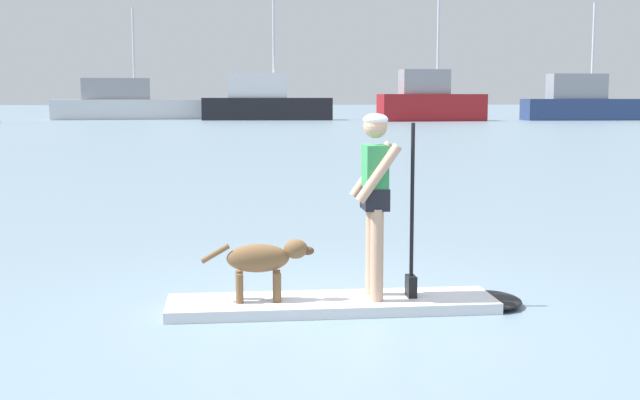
{
  "coord_description": "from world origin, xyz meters",
  "views": [
    {
      "loc": [
        -0.94,
        -7.53,
        1.96
      ],
      "look_at": [
        0.0,
        1.0,
        0.9
      ],
      "focal_mm": 47.01,
      "sensor_mm": 36.0,
      "label": 1
    }
  ],
  "objects_px": {
    "moored_boat_starboard": "(125,104)",
    "moored_boat_center": "(582,103)",
    "paddleboard": "(356,303)",
    "moored_boat_outer": "(265,102)",
    "moored_boat_port": "(430,101)",
    "person_paddler": "(377,192)",
    "dog": "(263,260)"
  },
  "relations": [
    {
      "from": "person_paddler",
      "to": "dog",
      "type": "xyz_separation_m",
      "value": [
        -1.04,
        0.0,
        -0.61
      ]
    },
    {
      "from": "paddleboard",
      "to": "dog",
      "type": "relative_size",
      "value": 3.2
    },
    {
      "from": "moored_boat_center",
      "to": "moored_boat_port",
      "type": "bearing_deg",
      "value": -174.84
    },
    {
      "from": "moored_boat_port",
      "to": "dog",
      "type": "bearing_deg",
      "value": -105.13
    },
    {
      "from": "moored_boat_outer",
      "to": "moored_boat_port",
      "type": "bearing_deg",
      "value": -19.04
    },
    {
      "from": "moored_boat_port",
      "to": "moored_boat_center",
      "type": "distance_m",
      "value": 13.51
    },
    {
      "from": "moored_boat_outer",
      "to": "moored_boat_port",
      "type": "distance_m",
      "value": 13.97
    },
    {
      "from": "paddleboard",
      "to": "dog",
      "type": "distance_m",
      "value": 0.96
    },
    {
      "from": "moored_boat_starboard",
      "to": "moored_boat_port",
      "type": "bearing_deg",
      "value": -17.02
    },
    {
      "from": "person_paddler",
      "to": "paddleboard",
      "type": "bearing_deg",
      "value": 179.74
    },
    {
      "from": "paddleboard",
      "to": "moored_boat_port",
      "type": "relative_size",
      "value": 0.34
    },
    {
      "from": "paddleboard",
      "to": "moored_boat_outer",
      "type": "bearing_deg",
      "value": 88.18
    },
    {
      "from": "dog",
      "to": "moored_boat_center",
      "type": "height_order",
      "value": "moored_boat_center"
    },
    {
      "from": "dog",
      "to": "moored_boat_outer",
      "type": "xyz_separation_m",
      "value": [
        2.89,
        64.09,
        1.03
      ]
    },
    {
      "from": "paddleboard",
      "to": "dog",
      "type": "height_order",
      "value": "dog"
    },
    {
      "from": "moored_boat_starboard",
      "to": "moored_boat_outer",
      "type": "height_order",
      "value": "moored_boat_outer"
    },
    {
      "from": "moored_boat_port",
      "to": "person_paddler",
      "type": "bearing_deg",
      "value": -104.19
    },
    {
      "from": "moored_boat_starboard",
      "to": "moored_boat_center",
      "type": "bearing_deg",
      "value": -9.56
    },
    {
      "from": "dog",
      "to": "moored_boat_center",
      "type": "xyz_separation_m",
      "value": [
        29.55,
        60.74,
        0.99
      ]
    },
    {
      "from": "moored_boat_center",
      "to": "paddleboard",
      "type": "bearing_deg",
      "value": -115.28
    },
    {
      "from": "person_paddler",
      "to": "moored_boat_starboard",
      "type": "bearing_deg",
      "value": 98.66
    },
    {
      "from": "dog",
      "to": "moored_boat_port",
      "type": "height_order",
      "value": "moored_boat_port"
    },
    {
      "from": "person_paddler",
      "to": "moored_boat_port",
      "type": "relative_size",
      "value": 0.17
    },
    {
      "from": "paddleboard",
      "to": "moored_boat_center",
      "type": "xyz_separation_m",
      "value": [
        28.69,
        60.75,
        1.41
      ]
    },
    {
      "from": "person_paddler",
      "to": "dog",
      "type": "distance_m",
      "value": 1.21
    },
    {
      "from": "paddleboard",
      "to": "moored_boat_center",
      "type": "height_order",
      "value": "moored_boat_center"
    },
    {
      "from": "person_paddler",
      "to": "moored_boat_center",
      "type": "relative_size",
      "value": 0.16
    },
    {
      "from": "dog",
      "to": "moored_boat_starboard",
      "type": "bearing_deg",
      "value": 97.79
    },
    {
      "from": "moored_boat_outer",
      "to": "dog",
      "type": "bearing_deg",
      "value": -92.58
    },
    {
      "from": "dog",
      "to": "moored_boat_port",
      "type": "bearing_deg",
      "value": 74.87
    },
    {
      "from": "moored_boat_port",
      "to": "moored_boat_starboard",
      "type": "bearing_deg",
      "value": 162.98
    },
    {
      "from": "paddleboard",
      "to": "dog",
      "type": "xyz_separation_m",
      "value": [
        -0.86,
        0.0,
        0.43
      ]
    }
  ]
}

